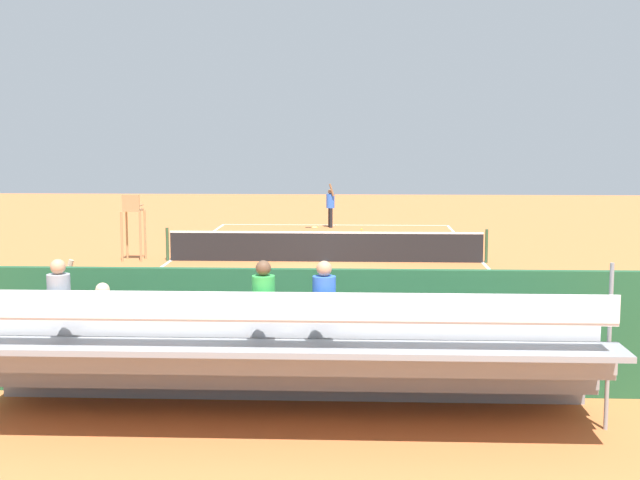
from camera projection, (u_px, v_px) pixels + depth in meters
ground_plane at (326, 262)px, 27.59m from camera, size 60.00×60.00×0.00m
court_line_markings at (326, 261)px, 27.63m from camera, size 10.10×22.20×0.01m
tennis_net at (326, 246)px, 27.53m from camera, size 10.30×0.10×1.07m
backdrop_wall at (292, 331)px, 13.59m from camera, size 18.00×0.16×2.00m
bleacher_stand at (274, 358)px, 12.24m from camera, size 9.06×2.40×2.48m
umpire_chair at (133, 220)px, 27.68m from camera, size 0.67×0.67×2.14m
courtside_bench at (399, 348)px, 14.29m from camera, size 1.80×0.40×0.93m
equipment_bag at (271, 371)px, 14.31m from camera, size 0.90×0.36×0.36m
tennis_player at (330, 204)px, 37.38m from camera, size 0.44×0.56×1.93m
tennis_racket at (314, 227)px, 37.41m from camera, size 0.57×0.31×0.03m
tennis_ball_near at (371, 236)px, 34.23m from camera, size 0.07×0.07×0.07m
tennis_ball_far at (361, 229)px, 36.47m from camera, size 0.07×0.07×0.07m
line_judge at (65, 313)px, 14.88m from camera, size 0.38×0.54×1.93m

